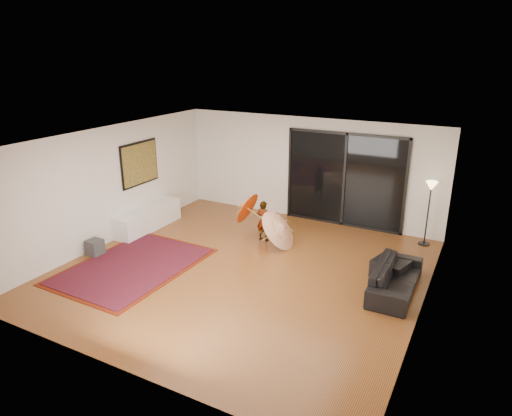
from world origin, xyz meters
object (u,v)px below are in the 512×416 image
Objects in this scene: sofa at (396,278)px; ottoman at (391,268)px; media_console at (148,218)px; child at (263,221)px.

ottoman is at bearing 18.30° from sofa.
child is (2.91, 0.70, 0.21)m from media_console.
sofa is at bearing -70.84° from ottoman.
sofa is 0.59m from ottoman.
child is at bearing 13.71° from media_console.
sofa is 3.45m from child.
child is at bearing 171.70° from ottoman.
child is (-3.29, 1.01, 0.22)m from sofa.
media_console is 1.08× the size of sofa.
child is (-3.10, 0.45, 0.31)m from ottoman.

